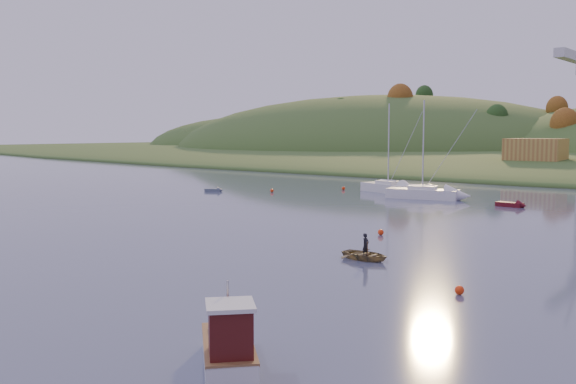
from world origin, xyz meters
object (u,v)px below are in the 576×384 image
Objects in this scene: sailboat_far at (388,187)px; canoe at (366,255)px; fishing_boat at (228,342)px; red_tender at (515,205)px; grey_dinghy at (216,190)px; sailboat_near at (422,193)px.

canoe is at bearing -43.08° from sailboat_far.
fishing_boat is at bearing -158.68° from canoe.
red_tender is (-9.10, 56.60, -0.56)m from fishing_boat.
fishing_boat is at bearing -75.47° from grey_dinghy.
red_tender reaches higher than grey_dinghy.
red_tender is at bearing -38.59° from fishing_boat.
sailboat_far is 3.64× the size of canoe.
sailboat_near reaches higher than red_tender.
grey_dinghy is (-43.23, 28.75, -0.15)m from canoe.
fishing_boat is at bearing -73.64° from red_tender.
canoe is (15.35, -38.37, -0.44)m from sailboat_near.
sailboat_far is 48.83m from canoe.
sailboat_far is (-7.75, 4.65, -0.00)m from sailboat_near.
sailboat_near is 9.03m from sailboat_far.
canoe is at bearing -64.65° from grey_dinghy.
fishing_boat is 62.12m from sailboat_near.
red_tender is (20.32, -6.26, -0.55)m from sailboat_far.
fishing_boat is 20.84m from canoe.
red_tender reaches higher than canoe.
grey_dinghy is at bearing -172.84° from sailboat_near.
red_tender is (-2.78, 36.75, -0.11)m from canoe.
fishing_boat reaches higher than grey_dinghy.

